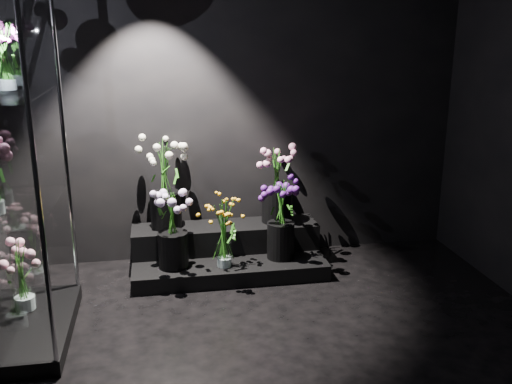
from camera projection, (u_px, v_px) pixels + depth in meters
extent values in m
plane|color=black|center=(284.00, 377.00, 3.43)|extent=(4.00, 4.00, 0.00)
plane|color=black|center=(236.00, 102.00, 4.93)|extent=(4.00, 0.00, 4.00)
plane|color=black|center=(511.00, 350.00, 1.15)|extent=(4.00, 0.00, 4.00)
cube|color=black|center=(228.00, 264.00, 4.90)|extent=(1.62, 0.72, 0.13)
cube|color=black|center=(225.00, 237.00, 5.02)|extent=(1.62, 0.36, 0.22)
cube|color=black|center=(22.00, 329.00, 3.87)|extent=(0.66, 1.09, 0.11)
cube|color=white|center=(7.00, 206.00, 3.63)|extent=(0.60, 1.03, 0.01)
cylinder|color=white|center=(224.00, 254.00, 4.65)|extent=(0.13, 0.13, 0.21)
cylinder|color=black|center=(173.00, 250.00, 4.64)|extent=(0.24, 0.24, 0.29)
cylinder|color=black|center=(281.00, 240.00, 4.82)|extent=(0.23, 0.23, 0.31)
cylinder|color=black|center=(166.00, 210.00, 4.90)|extent=(0.26, 0.26, 0.31)
cylinder|color=black|center=(277.00, 204.00, 5.04)|extent=(0.27, 0.27, 0.31)
cylinder|color=white|center=(6.00, 75.00, 3.56)|extent=(0.12, 0.12, 0.19)
cylinder|color=white|center=(24.00, 291.00, 3.99)|extent=(0.15, 0.15, 0.28)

